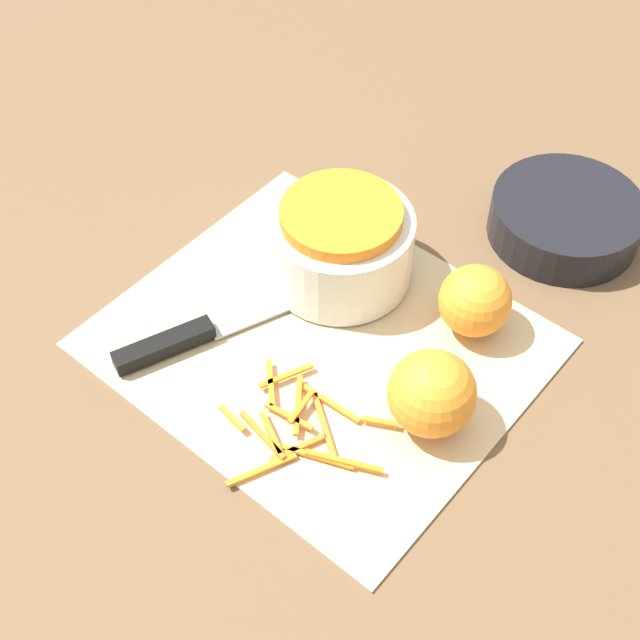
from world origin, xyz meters
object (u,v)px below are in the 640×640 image
object	(u,v)px
bowl_dark	(565,218)
orange_right	(432,393)
orange_left	(475,301)
bowl_speckled	(340,243)
knife	(189,336)

from	to	relation	value
bowl_dark	orange_right	xyz separation A→B (m)	(0.03, -0.29, 0.02)
bowl_dark	orange_left	world-z (taller)	orange_left
orange_right	bowl_dark	bearing A→B (deg)	96.20
bowl_speckled	knife	distance (m)	0.18
knife	orange_left	xyz separation A→B (m)	(0.20, 0.19, 0.03)
bowl_speckled	knife	size ratio (longest dim) A/B	0.65
bowl_speckled	orange_right	distance (m)	0.20
knife	orange_right	distance (m)	0.24
orange_left	knife	bearing A→B (deg)	-135.63
bowl_dark	orange_left	distance (m)	0.18
orange_left	orange_right	bearing A→B (deg)	-74.37
bowl_speckled	orange_right	xyz separation A→B (m)	(0.18, -0.09, -0.00)
bowl_dark	knife	bearing A→B (deg)	-118.26
bowl_dark	orange_right	size ratio (longest dim) A/B	2.04
bowl_speckled	bowl_dark	xyz separation A→B (m)	(0.14, 0.20, -0.03)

